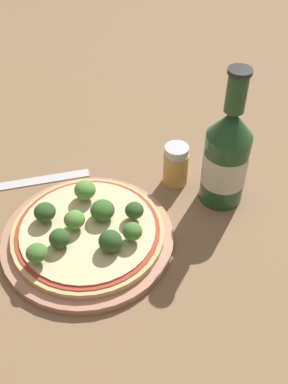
# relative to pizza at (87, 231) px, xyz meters

# --- Properties ---
(ground_plane) EXTENTS (3.00, 3.00, 0.00)m
(ground_plane) POSITION_rel_pizza_xyz_m (0.00, 0.02, -0.02)
(ground_plane) COLOR #846647
(plate) EXTENTS (0.25, 0.25, 0.01)m
(plate) POSITION_rel_pizza_xyz_m (-0.00, -0.00, -0.01)
(plate) COLOR tan
(plate) RESTS_ON ground_plane
(pizza) EXTENTS (0.22, 0.22, 0.01)m
(pizza) POSITION_rel_pizza_xyz_m (0.00, 0.00, 0.00)
(pizza) COLOR tan
(pizza) RESTS_ON plate
(broccoli_floret_0) EXTENTS (0.03, 0.03, 0.03)m
(broccoli_floret_0) POSITION_rel_pizza_xyz_m (0.02, 0.07, 0.02)
(broccoli_floret_0) COLOR #89A866
(broccoli_floret_0) RESTS_ON pizza
(broccoli_floret_1) EXTENTS (0.03, 0.03, 0.03)m
(broccoli_floret_1) POSITION_rel_pizza_xyz_m (-0.01, -0.01, 0.02)
(broccoli_floret_1) COLOR #89A866
(broccoli_floret_1) RESTS_ON pizza
(broccoli_floret_2) EXTENTS (0.03, 0.03, 0.03)m
(broccoli_floret_2) POSITION_rel_pizza_xyz_m (-0.00, 0.03, 0.02)
(broccoli_floret_2) COLOR #89A866
(broccoli_floret_2) RESTS_ON pizza
(broccoli_floret_3) EXTENTS (0.03, 0.03, 0.03)m
(broccoli_floret_3) POSITION_rel_pizza_xyz_m (-0.04, -0.04, 0.02)
(broccoli_floret_3) COLOR #89A866
(broccoli_floret_3) RESTS_ON pizza
(broccoli_floret_4) EXTENTS (0.03, 0.03, 0.03)m
(broccoli_floret_4) POSITION_rel_pizza_xyz_m (0.02, -0.08, 0.02)
(broccoli_floret_4) COLOR #89A866
(broccoli_floret_4) RESTS_ON pizza
(broccoli_floret_5) EXTENTS (0.03, 0.03, 0.03)m
(broccoli_floret_5) POSITION_rel_pizza_xyz_m (0.05, 0.04, 0.02)
(broccoli_floret_5) COLOR #89A866
(broccoli_floret_5) RESTS_ON pizza
(broccoli_floret_6) EXTENTS (0.03, 0.03, 0.03)m
(broccoli_floret_6) POSITION_rel_pizza_xyz_m (-0.05, 0.03, 0.02)
(broccoli_floret_6) COLOR #89A866
(broccoli_floret_6) RESTS_ON pizza
(broccoli_floret_7) EXTENTS (0.03, 0.03, 0.03)m
(broccoli_floret_7) POSITION_rel_pizza_xyz_m (0.01, -0.04, 0.02)
(broccoli_floret_7) COLOR #89A866
(broccoli_floret_7) RESTS_ON pizza
(broccoli_floret_8) EXTENTS (0.03, 0.03, 0.03)m
(broccoli_floret_8) POSITION_rel_pizza_xyz_m (0.05, 0.01, 0.02)
(broccoli_floret_8) COLOR #89A866
(broccoli_floret_8) RESTS_ON pizza
(beer_bottle) EXTENTS (0.07, 0.07, 0.22)m
(beer_bottle) POSITION_rel_pizza_xyz_m (0.03, 0.22, 0.06)
(beer_bottle) COLOR #234C28
(beer_bottle) RESTS_ON ground_plane
(pepper_shaker) EXTENTS (0.04, 0.04, 0.07)m
(pepper_shaker) POSITION_rel_pizza_xyz_m (-0.03, 0.18, 0.02)
(pepper_shaker) COLOR tan
(pepper_shaker) RESTS_ON ground_plane
(fork) EXTENTS (0.07, 0.17, 0.00)m
(fork) POSITION_rel_pizza_xyz_m (-0.16, -0.01, -0.02)
(fork) COLOR silver
(fork) RESTS_ON ground_plane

